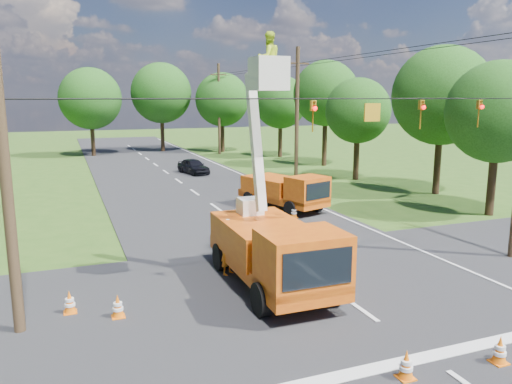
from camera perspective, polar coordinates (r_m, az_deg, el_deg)
name	(u,v)px	position (r m, az deg, el deg)	size (l,w,h in m)	color
ground	(195,193)	(33.82, -7.01, -0.11)	(140.00, 140.00, 0.00)	#2E5118
road_main	(195,193)	(33.82, -7.01, -0.11)	(12.00, 100.00, 0.06)	black
road_cross	(325,285)	(17.53, 7.91, -10.54)	(56.00, 10.00, 0.07)	black
stop_bar	(428,358)	(13.66, 19.04, -17.53)	(9.00, 0.45, 0.02)	silver
edge_line	(271,188)	(35.57, 1.77, 0.50)	(0.12, 90.00, 0.02)	silver
bucket_truck	(274,238)	(16.64, 2.02, -5.24)	(2.76, 6.75, 8.40)	#DB5E0F
second_truck	(285,190)	(28.51, 3.34, 0.17)	(3.73, 6.02, 2.12)	#DB5E0F
ground_worker	(228,249)	(18.09, -3.20, -6.53)	(0.70, 0.46, 1.93)	orange
distant_car	(193,166)	(42.24, -7.17, 2.94)	(1.52, 3.77, 1.29)	black
traffic_cone_0	(406,365)	(12.47, 16.79, -18.41)	(0.38, 0.38, 0.71)	orange
traffic_cone_1	(500,350)	(13.88, 26.09, -15.94)	(0.38, 0.38, 0.71)	orange
traffic_cone_2	(309,235)	(22.21, 6.13, -4.92)	(0.38, 0.38, 0.71)	orange
traffic_cone_3	(294,212)	(26.60, 4.36, -2.25)	(0.38, 0.38, 0.71)	orange
traffic_cone_4	(118,307)	(15.40, -15.52, -12.50)	(0.38, 0.38, 0.71)	orange
traffic_cone_5	(70,302)	(16.13, -20.52, -11.72)	(0.38, 0.38, 0.71)	orange
traffic_cone_7	(256,190)	(32.60, -0.02, 0.21)	(0.38, 0.38, 0.71)	orange
pole_right_mid	(297,114)	(38.04, 4.70, 8.88)	(1.80, 0.30, 10.00)	#4C3823
pole_right_far	(219,108)	(56.71, -4.25, 9.50)	(1.80, 0.30, 10.00)	#4C3823
pole_left	(5,170)	(14.42, -26.77, 2.27)	(0.30, 0.30, 9.00)	#4C3823
signal_span	(388,111)	(17.55, 14.87, 8.91)	(18.00, 0.29, 1.07)	black
tree_right_a	(498,112)	(29.56, 25.93, 8.20)	(5.40, 5.40, 8.28)	#382616
tree_right_b	(442,96)	(34.91, 20.49, 10.26)	(6.40, 6.40, 9.65)	#382616
tree_right_c	(358,111)	(39.45, 11.58, 9.07)	(5.00, 5.00, 7.83)	#382616
tree_right_d	(326,93)	(47.14, 7.99, 11.09)	(6.00, 6.00, 9.70)	#382616
tree_right_e	(281,102)	(53.86, 2.82, 10.20)	(5.60, 5.60, 8.63)	#382616
tree_far_a	(90,99)	(57.31, -18.41, 10.09)	(6.60, 6.60, 9.50)	#382616
tree_far_b	(161,93)	(60.25, -10.80, 11.04)	(7.00, 7.00, 10.32)	#382616
tree_far_c	(222,100)	(58.90, -3.89, 10.49)	(6.20, 6.20, 9.18)	#382616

